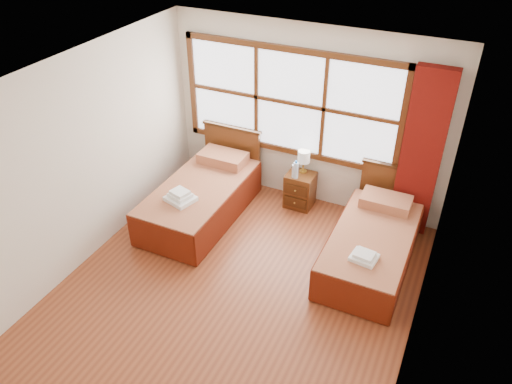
% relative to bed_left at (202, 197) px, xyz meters
% --- Properties ---
extents(floor, '(4.50, 4.50, 0.00)m').
position_rel_bed_left_xyz_m(floor, '(1.13, -1.20, -0.30)').
color(floor, brown).
rests_on(floor, ground).
extents(ceiling, '(4.50, 4.50, 0.00)m').
position_rel_bed_left_xyz_m(ceiling, '(1.13, -1.20, 2.30)').
color(ceiling, white).
rests_on(ceiling, wall_back).
extents(wall_back, '(4.00, 0.00, 4.00)m').
position_rel_bed_left_xyz_m(wall_back, '(1.13, 1.05, 1.00)').
color(wall_back, silver).
rests_on(wall_back, floor).
extents(wall_left, '(0.00, 4.50, 4.50)m').
position_rel_bed_left_xyz_m(wall_left, '(-0.87, -1.20, 1.00)').
color(wall_left, silver).
rests_on(wall_left, floor).
extents(wall_right, '(0.00, 4.50, 4.50)m').
position_rel_bed_left_xyz_m(wall_right, '(3.13, -1.20, 1.00)').
color(wall_right, silver).
rests_on(wall_right, floor).
extents(window, '(3.16, 0.06, 1.56)m').
position_rel_bed_left_xyz_m(window, '(0.88, 1.01, 1.20)').
color(window, white).
rests_on(window, wall_back).
extents(curtain, '(0.50, 0.16, 2.30)m').
position_rel_bed_left_xyz_m(curtain, '(2.73, 0.91, 0.87)').
color(curtain, maroon).
rests_on(curtain, wall_back).
extents(bed_left, '(1.02, 2.04, 0.98)m').
position_rel_bed_left_xyz_m(bed_left, '(0.00, 0.00, 0.00)').
color(bed_left, '#3A1F0C').
rests_on(bed_left, floor).
extents(bed_right, '(0.95, 1.97, 0.92)m').
position_rel_bed_left_xyz_m(bed_right, '(2.44, 0.00, -0.02)').
color(bed_right, '#3A1F0C').
rests_on(bed_right, floor).
extents(nightstand, '(0.40, 0.40, 0.53)m').
position_rel_bed_left_xyz_m(nightstand, '(1.18, 0.80, -0.04)').
color(nightstand, '#582D13').
rests_on(nightstand, floor).
extents(towels_left, '(0.43, 0.40, 0.15)m').
position_rel_bed_left_xyz_m(towels_left, '(-0.04, -0.48, 0.28)').
color(towels_left, white).
rests_on(towels_left, bed_left).
extents(towels_right, '(0.32, 0.29, 0.09)m').
position_rel_bed_left_xyz_m(towels_right, '(2.46, -0.55, 0.23)').
color(towels_right, white).
rests_on(towels_right, bed_right).
extents(lamp, '(0.18, 0.18, 0.34)m').
position_rel_bed_left_xyz_m(lamp, '(1.18, 0.89, 0.47)').
color(lamp, gold).
rests_on(lamp, nightstand).
extents(bottle_near, '(0.07, 0.07, 0.28)m').
position_rel_bed_left_xyz_m(bottle_near, '(1.14, 0.69, 0.35)').
color(bottle_near, silver).
rests_on(bottle_near, nightstand).
extents(bottle_far, '(0.06, 0.06, 0.23)m').
position_rel_bed_left_xyz_m(bottle_far, '(1.11, 0.69, 0.33)').
color(bottle_far, silver).
rests_on(bottle_far, nightstand).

